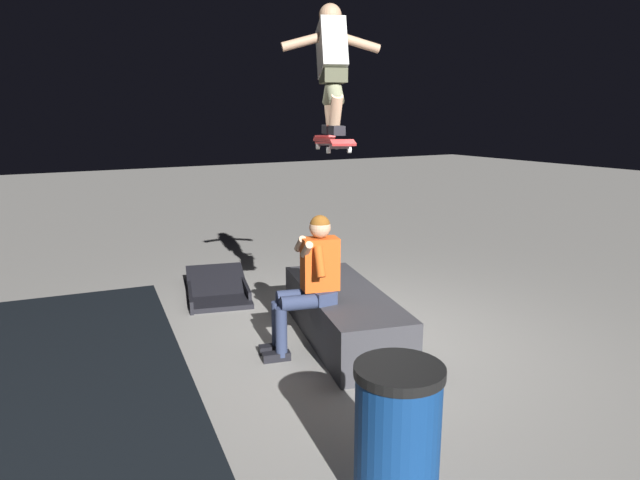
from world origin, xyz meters
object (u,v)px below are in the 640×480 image
Objects in this scene: person_sitting_on_ledge at (309,278)px; trash_bin at (397,435)px; ledge_box_main at (344,315)px; skater_airborne at (332,63)px; skateboard at (333,143)px; kicker_ramp at (218,291)px.

trash_bin is at bearing 164.67° from person_sitting_on_ledge.
trash_bin is (-2.25, 1.05, 0.18)m from ledge_box_main.
skater_airborne reaches higher than ledge_box_main.
skateboard is at bearing -114.67° from person_sitting_on_ledge.
skater_airborne is 0.78× the size of kicker_ramp.
person_sitting_on_ledge is 1.95m from skater_airborne.
skateboard is at bearing 129.08° from ledge_box_main.
trash_bin is at bearing 154.91° from ledge_box_main.
skateboard is at bearing -21.06° from trash_bin.
person_sitting_on_ledge reaches higher than ledge_box_main.
skateboard is 0.72× the size of kicker_ramp.
skater_airborne is at bearing -169.80° from kicker_ramp.
ledge_box_main reaches higher than kicker_ramp.
ledge_box_main is 1.87× the size of skater_airborne.
kicker_ramp is at bearing 9.46° from skateboard.
skater_airborne reaches higher than person_sitting_on_ledge.
skateboard is (-0.09, -0.20, 1.25)m from person_sitting_on_ledge.
kicker_ramp is at bearing 4.55° from person_sitting_on_ledge.
kicker_ramp is 1.64× the size of trash_bin.
ledge_box_main is 1.78m from skateboard.
kicker_ramp is at bearing 17.86° from ledge_box_main.
skater_airborne is (-0.17, 0.25, 2.44)m from ledge_box_main.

